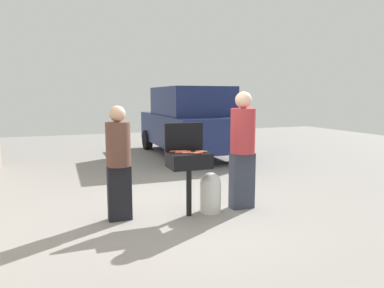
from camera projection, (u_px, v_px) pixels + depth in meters
ground_plane at (180, 213)px, 5.34m from camera, size 24.00×24.00×0.00m
bbq_grill at (189, 163)px, 5.14m from camera, size 0.60×0.44×0.95m
grill_lid_open at (184, 137)px, 5.29m from camera, size 0.60×0.05×0.42m
hot_dog_0 at (180, 152)px, 5.11m from camera, size 0.13×0.04×0.03m
hot_dog_1 at (203, 152)px, 5.11m from camera, size 0.13×0.03×0.03m
hot_dog_2 at (198, 153)px, 4.99m from camera, size 0.13×0.04×0.03m
hot_dog_3 at (182, 151)px, 5.17m from camera, size 0.13×0.03×0.03m
hot_dog_4 at (174, 151)px, 5.16m from camera, size 0.13×0.03×0.03m
hot_dog_5 at (187, 153)px, 5.02m from camera, size 0.13×0.03×0.03m
hot_dog_6 at (195, 153)px, 5.01m from camera, size 0.13×0.03×0.03m
hot_dog_7 at (186, 152)px, 5.11m from camera, size 0.13×0.04×0.03m
hot_dog_8 at (180, 153)px, 5.04m from camera, size 0.13×0.04×0.03m
hot_dog_9 at (200, 152)px, 5.14m from camera, size 0.13×0.04×0.03m
propane_tank at (210, 192)px, 5.36m from camera, size 0.32×0.32×0.62m
person_left at (119, 159)px, 4.96m from camera, size 0.34×0.34×1.64m
person_right at (243, 146)px, 5.48m from camera, size 0.39×0.39×1.83m
parked_minivan at (189, 121)px, 10.43m from camera, size 2.03×4.40×2.02m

